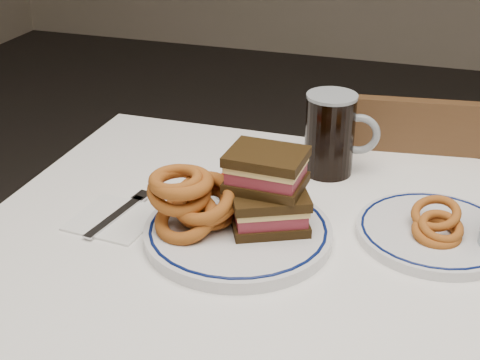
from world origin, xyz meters
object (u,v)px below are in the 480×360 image
(far_plate, at_px, (434,232))
(main_plate, at_px, (238,232))
(beer_mug, at_px, (332,134))
(chair_far, at_px, (408,241))
(reuben_sandwich, at_px, (268,190))

(far_plate, bearing_deg, main_plate, -161.45)
(main_plate, bearing_deg, beer_mug, 71.79)
(chair_far, bearing_deg, far_plate, -83.66)
(chair_far, xyz_separation_m, main_plate, (-0.25, -0.54, 0.29))
(chair_far, relative_size, main_plate, 2.86)
(main_plate, xyz_separation_m, far_plate, (0.30, 0.10, -0.00))
(far_plate, bearing_deg, reuben_sandwich, -164.33)
(chair_far, bearing_deg, main_plate, -114.71)
(chair_far, distance_m, reuben_sandwich, 0.66)
(beer_mug, bearing_deg, far_plate, -41.28)
(chair_far, height_order, far_plate, chair_far)
(beer_mug, distance_m, far_plate, 0.28)
(beer_mug, height_order, far_plate, beer_mug)
(main_plate, relative_size, far_plate, 1.22)
(chair_far, xyz_separation_m, far_plate, (0.05, -0.44, 0.29))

